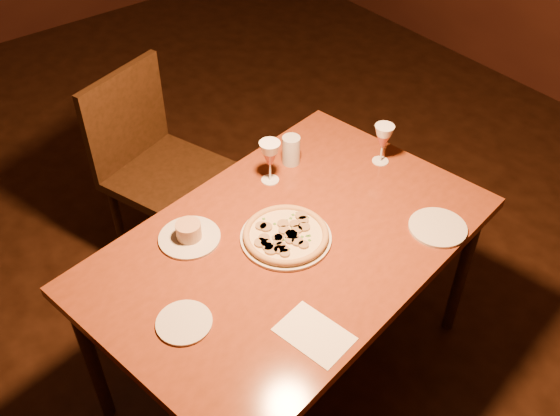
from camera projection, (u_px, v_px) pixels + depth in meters
floor at (219, 348)px, 2.78m from camera, size 7.00×7.00×0.00m
dining_table at (290, 253)px, 2.24m from camera, size 1.57×1.15×0.77m
chair_far at (155, 163)px, 2.88m from camera, size 0.60×0.60×0.98m
pizza_plate at (286, 235)px, 2.19m from camera, size 0.32×0.32×0.04m
ramekin_saucer at (189, 234)px, 2.19m from camera, size 0.22×0.22×0.07m
wine_glass_far at (270, 162)px, 2.39m from camera, size 0.08×0.08×0.18m
wine_glass_right at (383, 144)px, 2.48m from camera, size 0.08×0.08×0.17m
water_tumbler at (291, 150)px, 2.50m from camera, size 0.07×0.07×0.12m
side_plate_left at (184, 323)px, 1.92m from camera, size 0.18×0.18×0.01m
side_plate_near at (438, 228)px, 2.24m from camera, size 0.21×0.21×0.01m
menu_card at (314, 334)px, 1.89m from camera, size 0.19×0.25×0.00m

